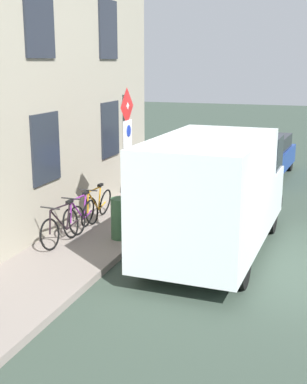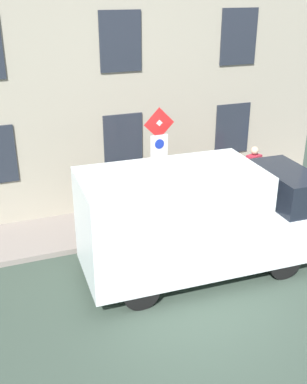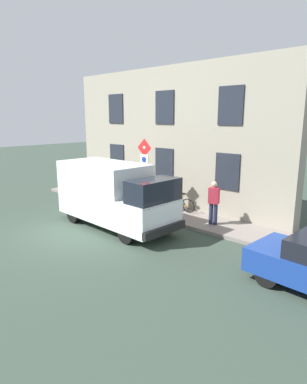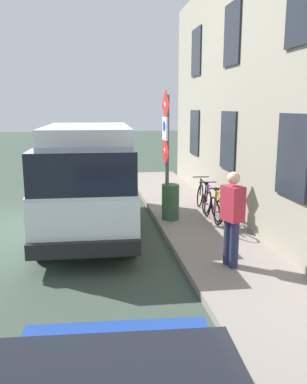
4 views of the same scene
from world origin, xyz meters
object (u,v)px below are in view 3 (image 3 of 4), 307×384
pedestrian (214,201)px  litter_bin (146,202)px  sign_post_stacked (145,167)px  bicycle_purple (165,200)px  bicycle_black (152,197)px  delivery_van (114,194)px  bicycle_orange (179,203)px

pedestrian → litter_bin: (-0.46, 3.20, -0.48)m
sign_post_stacked → bicycle_purple: sign_post_stacked is taller
bicycle_black → delivery_van: bearing=109.3°
litter_bin → delivery_van: bearing=-174.7°
bicycle_black → litter_bin: 1.23m
pedestrian → bicycle_orange: bearing=-122.4°
bicycle_orange → litter_bin: (-1.05, 1.00, 0.08)m
bicycle_purple → pedestrian: bearing=168.6°
sign_post_stacked → litter_bin: (0.15, 0.05, -1.57)m
sign_post_stacked → litter_bin: size_ratio=3.47×
bicycle_orange → bicycle_black: 1.63m
pedestrian → delivery_van: bearing=-67.5°
delivery_van → bicycle_orange: (3.10, -0.81, -0.82)m
bicycle_purple → pedestrian: pedestrian is taller
delivery_van → bicycle_orange: delivery_van is taller
bicycle_purple → bicycle_black: bearing=-0.4°
bicycle_orange → bicycle_purple: bearing=-1.7°
sign_post_stacked → bicycle_black: (1.20, 0.68, -1.65)m
delivery_van → bicycle_black: size_ratio=3.14×
bicycle_purple → litter_bin: size_ratio=1.90×
bicycle_purple → bicycle_black: (0.00, 0.82, 0.00)m
bicycle_purple → sign_post_stacked: bearing=83.3°
sign_post_stacked → pedestrian: size_ratio=1.82×
litter_bin → sign_post_stacked: bearing=-161.0°
bicycle_black → pedestrian: 3.91m
sign_post_stacked → delivery_van: bearing=-175.8°
delivery_van → bicycle_purple: delivery_van is taller
bicycle_purple → pedestrian: 3.12m
delivery_van → bicycle_black: bearing=106.7°
sign_post_stacked → pedestrian: sign_post_stacked is taller
bicycle_black → bicycle_orange: bearing=-175.6°
sign_post_stacked → litter_bin: bearing=19.0°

